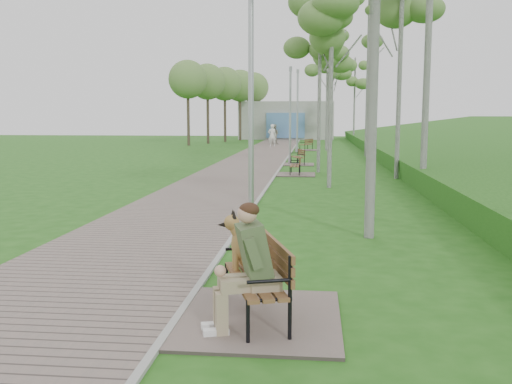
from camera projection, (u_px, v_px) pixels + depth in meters
ground at (233, 238)px, 11.64m from camera, size 120.00×120.00×0.00m
walkway at (256, 159)px, 33.01m from camera, size 3.50×67.00×0.04m
kerb at (287, 159)px, 32.83m from camera, size 0.10×67.00×0.05m
embankment at (512, 163)px, 30.12m from camera, size 14.00×70.00×1.60m
building_north at (287, 120)px, 61.78m from camera, size 10.00×5.20×4.00m
bench_main at (250, 282)px, 6.88m from camera, size 2.00×2.23×1.75m
bench_second at (295, 171)px, 24.07m from camera, size 1.61×1.79×0.99m
bench_third at (298, 161)px, 29.11m from camera, size 1.60×1.77×0.98m
bench_far at (306, 148)px, 41.34m from camera, size 1.68×1.87×1.03m
lamp_post_near at (251, 112)px, 13.13m from camera, size 0.21×0.21×5.51m
lamp_post_second at (290, 119)px, 29.72m from camera, size 0.19×0.19×5.01m
lamp_post_third at (297, 114)px, 39.09m from camera, size 0.22×0.22×5.63m
pedestrian_near at (272, 136)px, 45.79m from camera, size 0.75×0.58×1.82m
pedestrian_far at (274, 135)px, 49.13m from camera, size 0.88×0.69×1.76m
birch_near_a at (332, 13)px, 19.08m from camera, size 2.35×2.35×7.53m
birch_mid_a at (320, 24)px, 24.41m from camera, size 2.35×2.35×8.16m
birch_mid_c at (331, 44)px, 32.96m from camera, size 2.93×2.93×8.45m
birch_far_a at (369, 25)px, 34.50m from camera, size 2.70×2.70×10.10m
birch_far_b at (328, 54)px, 40.41m from camera, size 2.54×2.54×8.75m
birch_distant_a at (333, 70)px, 47.16m from camera, size 2.49×2.49×7.94m
birch_distant_b at (355, 73)px, 51.59m from camera, size 2.33×2.33×8.02m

